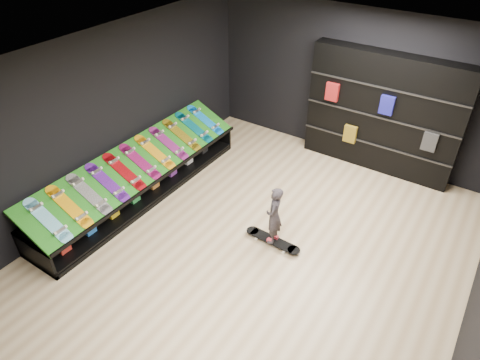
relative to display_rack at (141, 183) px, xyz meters
The scene contains 20 objects.
floor 2.56m from the display_rack, ahead, with size 6.00×7.00×0.01m, color #D3B98E.
ceiling 3.75m from the display_rack, ahead, with size 6.00×7.00×0.01m, color white.
wall_back 4.51m from the display_rack, 53.92° to the left, with size 6.00×0.02×3.00m, color black.
wall_left 1.33m from the display_rack, behind, with size 0.02×7.00×3.00m, color black.
display_rack is the anchor object (origin of this frame).
turf_ramp 0.46m from the display_rack, ahead, with size 1.00×4.50×0.04m, color #176510.
back_shelving 4.73m from the display_rack, 45.72° to the left, with size 2.92×0.34×2.33m, color black.
floor_skateboard 2.71m from the display_rack, ahead, with size 0.98×0.22×0.09m, color black, non-canonical shape.
child 2.70m from the display_rack, ahead, with size 0.23×0.16×0.60m, color black.
display_board_0 1.96m from the display_rack, 88.11° to the right, with size 0.98×0.22×0.09m, color #0CB2E5, non-canonical shape.
display_board_1 1.60m from the display_rack, 87.64° to the right, with size 0.98×0.22×0.09m, color yellow, non-canonical shape.
display_board_2 1.24m from the display_rack, 86.85° to the right, with size 0.98×0.22×0.09m, color black, non-canonical shape.
display_board_3 0.91m from the display_rack, 85.29° to the right, with size 0.98×0.22×0.09m, color purple, non-canonical shape.
display_board_4 0.62m from the display_rack, 80.63° to the right, with size 0.98×0.22×0.09m, color red, non-canonical shape.
display_board_5 0.49m from the display_rack, ahead, with size 0.98×0.22×0.09m, color #E5198C, non-canonical shape.
display_board_6 0.62m from the display_rack, 80.63° to the left, with size 0.98×0.22×0.09m, color orange, non-canonical shape.
display_board_7 0.91m from the display_rack, 85.29° to the left, with size 0.98×0.22×0.09m, color #2626BF, non-canonical shape.
display_board_8 1.24m from the display_rack, 86.85° to the left, with size 0.98×0.22×0.09m, color yellow, non-canonical shape.
display_board_9 1.60m from the display_rack, 87.64° to the left, with size 0.98×0.22×0.09m, color #0C8C99, non-canonical shape.
display_board_10 1.96m from the display_rack, 88.11° to the left, with size 0.98×0.22×0.09m, color blue, non-canonical shape.
Camera 1 is at (2.49, -4.31, 4.84)m, focal length 32.00 mm.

